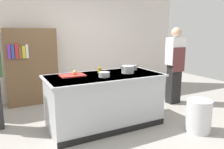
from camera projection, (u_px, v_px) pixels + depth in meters
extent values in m
plane|color=#9E9991|center=(105.00, 124.00, 3.82)|extent=(10.00, 10.00, 0.00)
cube|color=silver|center=(68.00, 37.00, 5.36)|extent=(6.40, 0.12, 3.00)
cube|color=#B7BABF|center=(105.00, 100.00, 3.73)|extent=(1.90, 0.90, 0.90)
cube|color=#B7BABF|center=(104.00, 76.00, 3.65)|extent=(1.98, 0.98, 0.03)
cube|color=black|center=(117.00, 132.00, 3.41)|extent=(1.90, 0.01, 0.10)
cube|color=red|center=(72.00, 75.00, 3.56)|extent=(0.40, 0.28, 0.02)
sphere|color=tan|center=(75.00, 72.00, 3.58)|extent=(0.07, 0.07, 0.07)
cylinder|color=#B7BABF|center=(128.00, 69.00, 3.81)|extent=(0.22, 0.22, 0.13)
cube|color=black|center=(122.00, 67.00, 3.74)|extent=(0.04, 0.02, 0.01)
cube|color=black|center=(134.00, 66.00, 3.85)|extent=(0.04, 0.02, 0.01)
cylinder|color=#99999E|center=(133.00, 68.00, 4.12)|extent=(0.14, 0.14, 0.09)
cube|color=black|center=(130.00, 66.00, 4.08)|extent=(0.04, 0.02, 0.01)
cube|color=black|center=(137.00, 66.00, 4.15)|extent=(0.04, 0.02, 0.01)
cylinder|color=#B7BABF|center=(104.00, 74.00, 3.47)|extent=(0.18, 0.18, 0.08)
cylinder|color=yellow|center=(99.00, 70.00, 3.81)|extent=(0.07, 0.07, 0.10)
cylinder|color=silver|center=(199.00, 116.00, 3.51)|extent=(0.40, 0.40, 0.54)
cube|color=black|center=(174.00, 84.00, 4.92)|extent=(0.28, 0.20, 0.90)
cube|color=white|center=(175.00, 51.00, 4.78)|extent=(0.38, 0.24, 0.60)
sphere|color=#D3AA8C|center=(177.00, 32.00, 4.70)|extent=(0.22, 0.22, 0.22)
cube|color=brown|center=(179.00, 60.00, 4.71)|extent=(0.34, 0.02, 0.54)
cube|color=brown|center=(32.00, 67.00, 4.80)|extent=(1.10, 0.28, 1.70)
cube|color=purple|center=(9.00, 52.00, 4.39)|extent=(0.06, 0.03, 0.30)
cube|color=#3351B7|center=(13.00, 52.00, 4.42)|extent=(0.05, 0.03, 0.29)
cube|color=red|center=(17.00, 51.00, 4.45)|extent=(0.06, 0.03, 0.32)
cube|color=brown|center=(20.00, 53.00, 4.49)|extent=(0.05, 0.03, 0.24)
cube|color=yellow|center=(24.00, 52.00, 4.52)|extent=(0.06, 0.03, 0.26)
cube|color=white|center=(27.00, 51.00, 4.54)|extent=(0.05, 0.03, 0.29)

